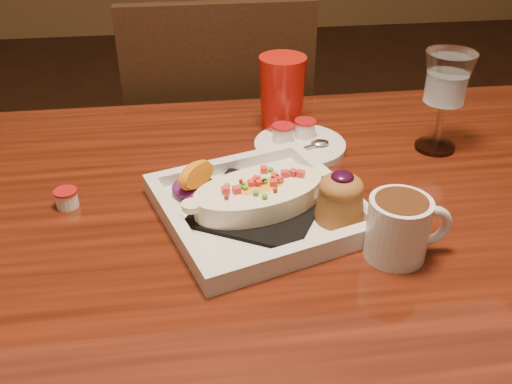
{
  "coord_description": "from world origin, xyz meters",
  "views": [
    {
      "loc": [
        -0.07,
        -0.62,
        1.21
      ],
      "look_at": [
        0.02,
        0.06,
        0.77
      ],
      "focal_mm": 40.0,
      "sensor_mm": 36.0,
      "label": 1
    }
  ],
  "objects": [
    {
      "name": "table",
      "position": [
        0.0,
        0.0,
        0.65
      ],
      "size": [
        1.5,
        0.9,
        0.75
      ],
      "color": "#621E0E",
      "rests_on": "floor"
    },
    {
      "name": "chair_far",
      "position": [
        -0.0,
        0.63,
        0.51
      ],
      "size": [
        0.42,
        0.42,
        0.93
      ],
      "rotation": [
        0.0,
        0.0,
        3.14
      ],
      "color": "black",
      "rests_on": "floor"
    },
    {
      "name": "plate",
      "position": [
        0.03,
        0.03,
        0.78
      ],
      "size": [
        0.32,
        0.32,
        0.08
      ],
      "rotation": [
        0.0,
        0.0,
        0.31
      ],
      "color": "silver",
      "rests_on": "table"
    },
    {
      "name": "coffee_mug",
      "position": [
        0.18,
        -0.08,
        0.79
      ],
      "size": [
        0.11,
        0.08,
        0.08
      ],
      "rotation": [
        0.0,
        0.0,
        0.0
      ],
      "color": "silver",
      "rests_on": "table"
    },
    {
      "name": "goblet",
      "position": [
        0.34,
        0.19,
        0.87
      ],
      "size": [
        0.08,
        0.08,
        0.17
      ],
      "color": "silver",
      "rests_on": "table"
    },
    {
      "name": "saucer",
      "position": [
        0.11,
        0.23,
        0.76
      ],
      "size": [
        0.16,
        0.16,
        0.11
      ],
      "color": "silver",
      "rests_on": "table"
    },
    {
      "name": "creamer_loose",
      "position": [
        -0.25,
        0.09,
        0.76
      ],
      "size": [
        0.03,
        0.03,
        0.03
      ],
      "color": "silver",
      "rests_on": "table"
    },
    {
      "name": "red_tumbler",
      "position": [
        0.1,
        0.3,
        0.82
      ],
      "size": [
        0.08,
        0.08,
        0.14
      ],
      "primitive_type": "cone",
      "color": "#AF150C",
      "rests_on": "table"
    }
  ]
}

